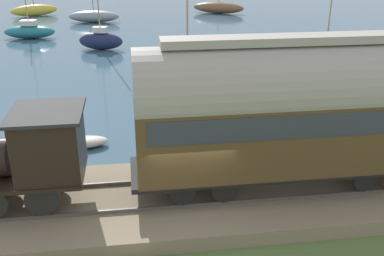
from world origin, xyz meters
TOP-DOWN VIEW (x-y plane):
  - ground_plane at (0.00, 0.00)m, footprint 200.00×200.00m
  - harbor_water at (43.23, 0.00)m, footprint 80.00×80.00m
  - rail_embankment at (0.52, 0.00)m, footprint 4.83×56.00m
  - steam_locomotive at (0.52, 5.25)m, footprint 2.29×5.83m
  - passenger_coach at (0.52, -3.30)m, footprint 2.57×10.13m
  - sailboat_yellow at (43.67, 12.37)m, footprint 3.28×5.42m
  - sailboat_brown at (42.69, -9.31)m, footprint 4.14×6.27m
  - sailboat_gray at (38.07, 5.20)m, footprint 2.52×5.62m
  - sailboat_navy at (24.35, 3.82)m, footprint 1.98×3.71m
  - sailboat_black at (12.17, -1.55)m, footprint 1.25×5.08m
  - sailboat_green at (16.94, -11.75)m, footprint 3.48×4.87m
  - sailboat_teal at (29.92, 10.35)m, footprint 1.95×4.58m
  - rowboat_near_shore at (12.84, -7.34)m, footprint 2.24×2.09m
  - rowboat_off_pier at (5.61, 3.76)m, footprint 1.14×2.19m
  - rowboat_far_out at (7.85, -2.59)m, footprint 1.38×2.19m

SIDE VIEW (x-z plane):
  - ground_plane at x=0.00m, z-range 0.00..0.00m
  - harbor_water at x=43.23m, z-range 0.00..0.01m
  - rowboat_near_shore at x=12.84m, z-range 0.01..0.34m
  - rowboat_off_pier at x=5.61m, z-range 0.01..0.44m
  - rail_embankment at x=0.52m, z-range -0.06..0.52m
  - rowboat_far_out at x=7.85m, z-range 0.01..0.51m
  - sailboat_green at x=16.94m, z-range -2.18..3.36m
  - sailboat_gray at x=38.07m, z-range -3.46..4.77m
  - sailboat_yellow at x=43.67m, z-range -2.80..4.12m
  - sailboat_teal at x=29.92m, z-range -3.42..4.75m
  - sailboat_brown at x=42.69m, z-range -3.40..4.78m
  - sailboat_black at x=12.17m, z-range -4.08..5.65m
  - sailboat_navy at x=24.35m, z-range -3.67..5.27m
  - steam_locomotive at x=0.52m, z-range 0.65..3.78m
  - passenger_coach at x=0.52m, z-range 0.81..5.69m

